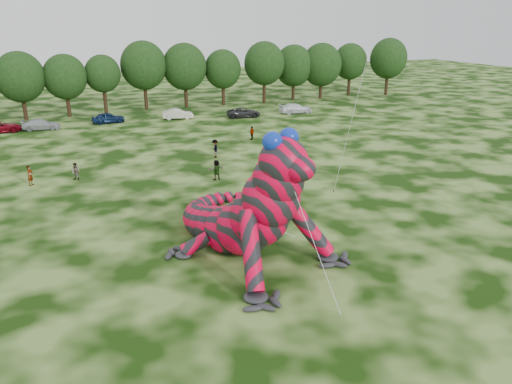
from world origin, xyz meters
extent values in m
plane|color=#16330A|center=(0.00, 0.00, 0.00)|extent=(240.00, 240.00, 0.00)
cylinder|color=silver|center=(14.82, 11.33, 9.40)|extent=(0.02, 0.02, 19.16)
cylinder|color=#382314|center=(13.83, 12.86, 0.12)|extent=(0.08, 0.08, 0.24)
imported|color=maroon|center=(-12.99, 48.98, 0.71)|extent=(5.29, 2.80, 1.42)
imported|color=#ABB0B4|center=(-8.19, 48.73, 0.68)|extent=(4.88, 2.49, 1.36)
imported|color=#0D1F44|center=(0.37, 49.70, 0.74)|extent=(4.43, 1.93, 1.49)
imported|color=silver|center=(9.96, 48.90, 0.72)|extent=(4.58, 2.37, 1.44)
imported|color=#28282B|center=(19.11, 46.46, 0.68)|extent=(5.22, 3.05, 1.37)
imported|color=white|center=(27.54, 46.30, 0.74)|extent=(5.20, 2.36, 1.48)
imported|color=gray|center=(-9.41, 24.60, 0.90)|extent=(0.71, 0.78, 1.80)
imported|color=gray|center=(14.79, 32.91, 0.81)|extent=(1.01, 0.86, 1.62)
imported|color=gray|center=(5.92, 19.85, 0.91)|extent=(1.77, 0.88, 1.83)
imported|color=gray|center=(8.19, 27.05, 0.95)|extent=(0.94, 1.34, 1.90)
imported|color=gray|center=(-5.68, 24.61, 0.79)|extent=(0.98, 0.95, 1.59)
camera|label=1|loc=(-7.54, -20.76, 13.78)|focal=35.00mm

